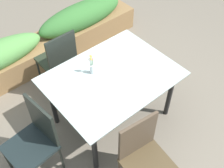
% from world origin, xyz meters
% --- Properties ---
extents(ground_plane, '(12.00, 12.00, 0.00)m').
position_xyz_m(ground_plane, '(0.00, 0.00, 0.00)').
color(ground_plane, '#756B5B').
extents(dining_table, '(1.43, 1.08, 0.77)m').
position_xyz_m(dining_table, '(0.06, -0.00, 0.70)').
color(dining_table, '#B2C6C1').
rests_on(dining_table, ground).
extents(chair_end_left, '(0.50, 0.50, 0.96)m').
position_xyz_m(chair_end_left, '(-0.96, 0.01, 0.54)').
color(chair_end_left, black).
rests_on(chair_end_left, ground).
extents(chair_far_side, '(0.44, 0.44, 0.98)m').
position_xyz_m(chair_far_side, '(-0.13, 0.85, 0.57)').
color(chair_far_side, '#242D1E').
rests_on(chair_far_side, ground).
extents(chair_near_left, '(0.50, 0.50, 0.95)m').
position_xyz_m(chair_near_left, '(-0.25, -0.85, 0.54)').
color(chair_near_left, '#4D3D26').
rests_on(chair_near_left, ground).
extents(flower_vase, '(0.06, 0.06, 0.27)m').
position_xyz_m(flower_vase, '(-0.07, 0.19, 0.89)').
color(flower_vase, silver).
rests_on(flower_vase, dining_table).
extents(planter_box, '(3.37, 0.51, 0.70)m').
position_xyz_m(planter_box, '(-0.01, 1.54, 0.32)').
color(planter_box, olive).
rests_on(planter_box, ground).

